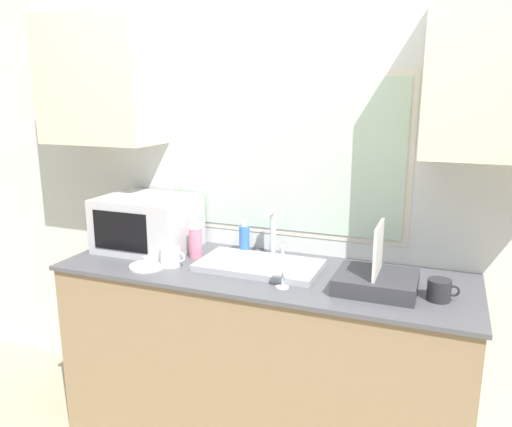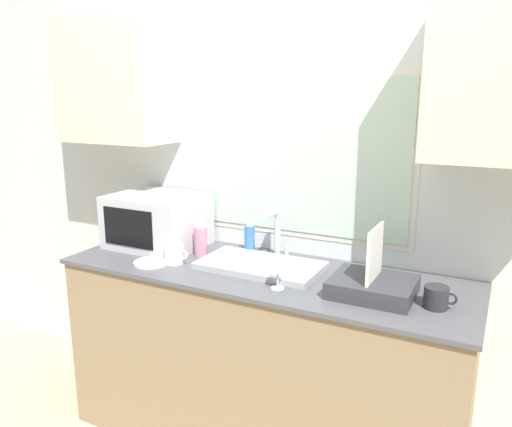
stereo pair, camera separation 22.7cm
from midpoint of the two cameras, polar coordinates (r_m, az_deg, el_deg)
The scene contains 12 objects.
countertop at distance 2.57m, azimuth 3.32°, elevation -16.23°, with size 1.96×0.66×0.93m.
wall_back at distance 2.54m, azimuth 6.41°, elevation 6.04°, with size 6.00×0.38×2.60m.
sink_basin at distance 2.39m, azimuth 3.25°, elevation -5.99°, with size 0.58×0.32×0.03m.
faucet at distance 2.50m, azimuth 5.02°, elevation -1.94°, with size 0.08×0.15×0.26m.
microwave at distance 2.74m, azimuth -8.89°, elevation -0.81°, with size 0.48×0.40×0.28m.
dish_rack at distance 2.16m, azimuth 16.22°, elevation -7.82°, with size 0.34×0.29×0.29m.
spray_bottle at distance 2.56m, azimuth -3.81°, elevation -2.70°, with size 0.07×0.07×0.21m.
soap_bottle at distance 2.58m, azimuth 1.79°, elevation -2.94°, with size 0.05×0.05×0.18m.
mug_near_sink at distance 2.47m, azimuth -6.75°, elevation -4.67°, with size 0.13×0.10×0.09m.
wine_glass at distance 2.13m, azimuth 5.58°, elevation -5.96°, with size 0.06×0.06×0.14m.
mug_by_rack at distance 2.12m, azimuth 22.90°, elevation -8.87°, with size 0.13×0.09×0.09m.
small_plate at distance 2.49m, azimuth -9.36°, elevation -5.60°, with size 0.17×0.17×0.01m.
Camera 2 is at (1.00, -1.69, 1.74)m, focal length 35.00 mm.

